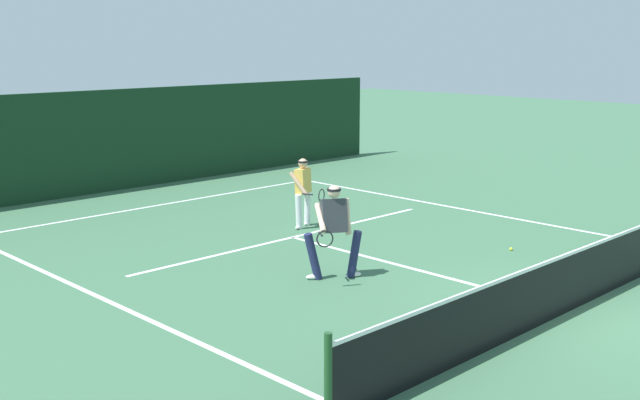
{
  "coord_description": "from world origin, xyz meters",
  "views": [
    {
      "loc": [
        -10.87,
        -5.49,
        4.12
      ],
      "look_at": [
        -0.22,
        5.35,
        1.0
      ],
      "focal_mm": 43.8,
      "sensor_mm": 36.0,
      "label": 1
    }
  ],
  "objects": [
    {
      "name": "ground_plane",
      "position": [
        0.0,
        0.0,
        0.0
      ],
      "size": [
        80.0,
        80.0,
        0.0
      ],
      "primitive_type": "plane",
      "color": "#3B6749"
    },
    {
      "name": "court_line_baseline_far",
      "position": [
        0.0,
        11.22,
        0.0
      ],
      "size": [
        9.85,
        0.1,
        0.01
      ],
      "primitive_type": "cube",
      "color": "white",
      "rests_on": "ground_plane"
    },
    {
      "name": "court_line_service",
      "position": [
        0.0,
        6.41,
        0.0
      ],
      "size": [
        8.03,
        0.1,
        0.01
      ],
      "primitive_type": "cube",
      "color": "white",
      "rests_on": "ground_plane"
    },
    {
      "name": "court_line_centre",
      "position": [
        0.0,
        3.2,
        0.0
      ],
      "size": [
        0.1,
        6.4,
        0.01
      ],
      "primitive_type": "cube",
      "color": "white",
      "rests_on": "ground_plane"
    },
    {
      "name": "tennis_net",
      "position": [
        0.0,
        0.0,
        0.5
      ],
      "size": [
        10.8,
        0.09,
        1.09
      ],
      "color": "#1E4723",
      "rests_on": "ground_plane"
    },
    {
      "name": "player_near",
      "position": [
        -1.45,
        3.76,
        0.92
      ],
      "size": [
        1.16,
        0.83,
        1.67
      ],
      "rotation": [
        0.0,
        0.0,
        2.58
      ],
      "color": "#1E234C",
      "rests_on": "ground_plane"
    },
    {
      "name": "player_far",
      "position": [
        0.8,
        6.92,
        0.85
      ],
      "size": [
        0.68,
        0.89,
        1.56
      ],
      "rotation": [
        0.0,
        0.0,
        3.49
      ],
      "color": "silver",
      "rests_on": "ground_plane"
    },
    {
      "name": "tennis_ball",
      "position": [
        2.38,
        2.56,
        0.03
      ],
      "size": [
        0.07,
        0.07,
        0.07
      ],
      "primitive_type": "sphere",
      "color": "#D1E033",
      "rests_on": "ground_plane"
    },
    {
      "name": "back_fence_windscreen",
      "position": [
        0.0,
        13.82,
        1.4
      ],
      "size": [
        20.13,
        0.12,
        2.8
      ],
      "primitive_type": "cube",
      "color": "#13311C",
      "rests_on": "ground_plane"
    }
  ]
}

